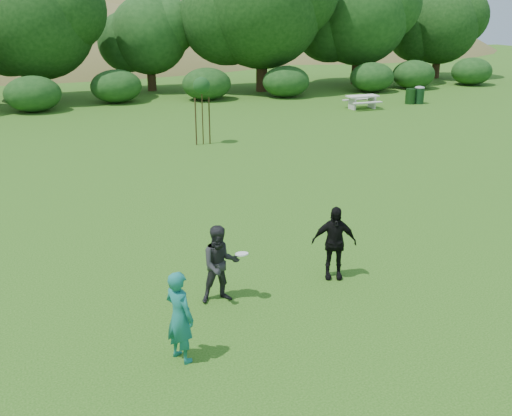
{
  "coord_description": "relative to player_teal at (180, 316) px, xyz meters",
  "views": [
    {
      "loc": [
        -4.6,
        -8.99,
        5.72
      ],
      "look_at": [
        0.0,
        3.0,
        1.1
      ],
      "focal_mm": 40.0,
      "sensor_mm": 36.0,
      "label": 1
    }
  ],
  "objects": [
    {
      "name": "player_grey",
      "position": [
        1.25,
        1.69,
        -0.01
      ],
      "size": [
        0.83,
        0.67,
        1.63
      ],
      "primitive_type": "imported",
      "rotation": [
        0.0,
        0.0,
        -0.07
      ],
      "color": "#242527",
      "rests_on": "ground"
    },
    {
      "name": "sapling",
      "position": [
        4.7,
        15.05,
        1.6
      ],
      "size": [
        0.7,
        0.7,
        2.85
      ],
      "color": "#3D2C18",
      "rests_on": "ground"
    },
    {
      "name": "hillside",
      "position": [
        2.26,
        69.25,
        -12.79
      ],
      "size": [
        150.0,
        72.0,
        52.0
      ],
      "color": "olive",
      "rests_on": "ground"
    },
    {
      "name": "player_black",
      "position": [
        3.87,
        1.82,
        0.01
      ],
      "size": [
        1.05,
        0.74,
        1.65
      ],
      "primitive_type": "imported",
      "rotation": [
        0.0,
        0.0,
        -0.39
      ],
      "color": "black",
      "rests_on": "ground"
    },
    {
      "name": "player_teal",
      "position": [
        0.0,
        0.0,
        0.0
      ],
      "size": [
        0.62,
        0.71,
        1.64
      ],
      "primitive_type": "imported",
      "rotation": [
        0.0,
        0.0,
        2.05
      ],
      "color": "#176B65",
      "rests_on": "ground"
    },
    {
      "name": "picnic_table",
      "position": [
        15.66,
        20.26,
        -0.3
      ],
      "size": [
        1.8,
        1.48,
        0.76
      ],
      "color": "silver",
      "rests_on": "ground"
    },
    {
      "name": "ground",
      "position": [
        2.82,
        0.8,
        -0.82
      ],
      "size": [
        120.0,
        120.0,
        0.0
      ],
      "primitive_type": "plane",
      "color": "#19470C",
      "rests_on": "ground"
    },
    {
      "name": "trash_can_near",
      "position": [
        19.27,
        20.73,
        -0.37
      ],
      "size": [
        0.6,
        0.6,
        0.9
      ],
      "primitive_type": "cylinder",
      "color": "#133312",
      "rests_on": "ground"
    },
    {
      "name": "frisbee",
      "position": [
        1.65,
        1.54,
        0.22
      ],
      "size": [
        0.27,
        0.27,
        0.06
      ],
      "color": "white",
      "rests_on": "ground"
    },
    {
      "name": "trash_can_lidded",
      "position": [
        19.8,
        20.61,
        -0.28
      ],
      "size": [
        0.6,
        0.6,
        1.05
      ],
      "color": "#123319",
      "rests_on": "ground"
    },
    {
      "name": "tree_row",
      "position": [
        6.04,
        29.48,
        4.05
      ],
      "size": [
        53.92,
        10.38,
        9.62
      ],
      "color": "#3A2616",
      "rests_on": "ground"
    }
  ]
}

